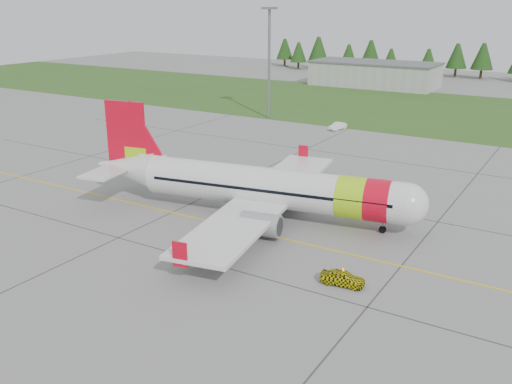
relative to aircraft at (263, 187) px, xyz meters
The scene contains 8 objects.
ground 13.96m from the aircraft, 63.18° to the right, with size 320.00×320.00×0.00m, color gray.
aircraft is the anchor object (origin of this frame).
follow_me_car 16.47m from the aircraft, 36.69° to the right, with size 1.44×1.22×3.58m, color #F4ED0D.
service_van 44.54m from the aircraft, 103.53° to the left, with size 1.35×1.27×3.86m, color white.
grass_strip 70.21m from the aircraft, 84.98° to the left, with size 320.00×50.00×0.03m, color #30561E.
taxi_guideline 8.05m from the aircraft, 33.95° to the right, with size 120.00×0.25×0.02m, color gold.
hangar_west 100.74m from the aircraft, 103.70° to the left, with size 32.00×14.00×6.00m, color #A8A8A3.
floodlight_mast 53.10m from the aircraft, 119.42° to the left, with size 0.50×0.50×20.00m, color slate.
Camera 1 is at (22.26, -35.98, 21.45)m, focal length 40.00 mm.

